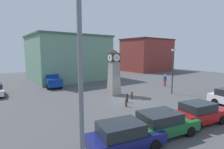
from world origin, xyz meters
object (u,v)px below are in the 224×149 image
object	(u,v)px
car_navy_sedan	(124,136)
pedestrian_near_bench	(165,80)
bollard_far_row	(132,95)
car_by_building	(200,113)
bollard_near_tower	(126,102)
street_lamp_far_side	(173,68)
bollard_mid_row	(127,98)
car_near_tower	(162,123)
pickup_truck	(53,81)
clock_tower	(114,73)
street_lamp_near_road	(81,91)

from	to	relation	value
car_navy_sedan	pedestrian_near_bench	size ratio (longest dim) A/B	2.44
bollard_far_row	car_by_building	world-z (taller)	car_by_building
bollard_near_tower	car_navy_sedan	size ratio (longest dim) A/B	0.19
bollard_near_tower	pedestrian_near_bench	bearing A→B (deg)	23.43
street_lamp_far_side	car_navy_sedan	bearing A→B (deg)	-151.24
bollard_near_tower	car_by_building	world-z (taller)	car_by_building
bollard_near_tower	bollard_mid_row	world-z (taller)	bollard_mid_row
bollard_near_tower	car_near_tower	xyz separation A→B (m)	(-1.58, -5.79, 0.35)
pickup_truck	street_lamp_far_side	xyz separation A→B (m)	(11.49, -12.45, 2.33)
bollard_near_tower	car_navy_sedan	bearing A→B (deg)	-128.22
clock_tower	bollard_far_row	bearing A→B (deg)	-79.62
bollard_near_tower	street_lamp_far_side	bearing A→B (deg)	7.78
clock_tower	bollard_mid_row	world-z (taller)	clock_tower
car_near_tower	bollard_far_row	bearing A→B (deg)	63.83
car_by_building	street_lamp_far_side	world-z (taller)	street_lamp_far_side
car_near_tower	car_by_building	distance (m)	3.69
pedestrian_near_bench	bollard_far_row	bearing A→B (deg)	-161.45
bollard_near_tower	car_near_tower	world-z (taller)	car_near_tower
bollard_near_tower	bollard_mid_row	bearing A→B (deg)	48.74
car_navy_sedan	pedestrian_near_bench	xyz separation A→B (m)	(15.65, 10.62, 0.27)
bollard_mid_row	car_by_building	xyz separation A→B (m)	(1.13, -7.14, 0.32)
car_near_tower	pedestrian_near_bench	distance (m)	16.50
pickup_truck	street_lamp_near_road	xyz separation A→B (m)	(-4.54, -21.87, 3.15)
clock_tower	pickup_truck	size ratio (longest dim) A/B	1.07
bollard_far_row	pedestrian_near_bench	bearing A→B (deg)	18.55
clock_tower	bollard_far_row	world-z (taller)	clock_tower
car_navy_sedan	bollard_near_tower	bearing A→B (deg)	51.78
bollard_far_row	car_navy_sedan	world-z (taller)	car_navy_sedan
car_near_tower	pedestrian_near_bench	world-z (taller)	pedestrian_near_bench
street_lamp_near_road	street_lamp_far_side	world-z (taller)	street_lamp_near_road
car_navy_sedan	street_lamp_near_road	distance (m)	5.37
car_near_tower	street_lamp_far_side	distance (m)	12.08
bollard_near_tower	pickup_truck	bearing A→B (deg)	104.34
car_navy_sedan	car_by_building	world-z (taller)	car_by_building
pedestrian_near_bench	street_lamp_far_side	world-z (taller)	street_lamp_far_side
clock_tower	bollard_mid_row	distance (m)	4.17
clock_tower	pedestrian_near_bench	world-z (taller)	clock_tower
bollard_near_tower	car_by_building	distance (m)	6.41
street_lamp_near_road	street_lamp_far_side	bearing A→B (deg)	30.45
bollard_mid_row	car_near_tower	world-z (taller)	car_near_tower
bollard_mid_row	pedestrian_near_bench	size ratio (longest dim) A/B	0.53
bollard_mid_row	car_navy_sedan	bearing A→B (deg)	-128.72
clock_tower	car_navy_sedan	size ratio (longest dim) A/B	1.25
bollard_mid_row	car_near_tower	bearing A→B (deg)	-110.28
car_navy_sedan	car_by_building	xyz separation A→B (m)	(6.68, -0.21, 0.03)
clock_tower	pedestrian_near_bench	size ratio (longest dim) A/B	3.06
bollard_far_row	bollard_mid_row	bearing A→B (deg)	-149.40
bollard_near_tower	car_near_tower	distance (m)	6.02
clock_tower	bollard_mid_row	bearing A→B (deg)	-100.77
pickup_truck	street_lamp_near_road	world-z (taller)	street_lamp_near_road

